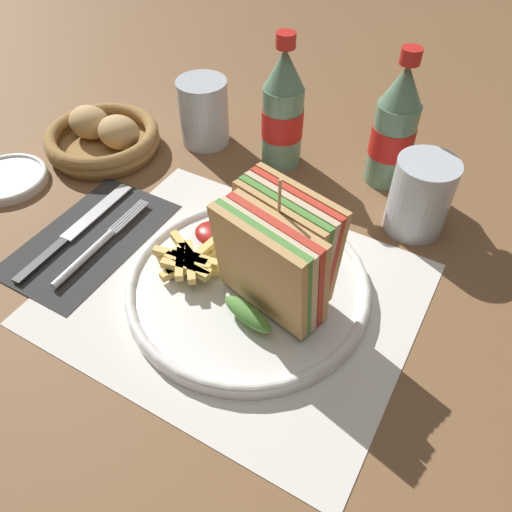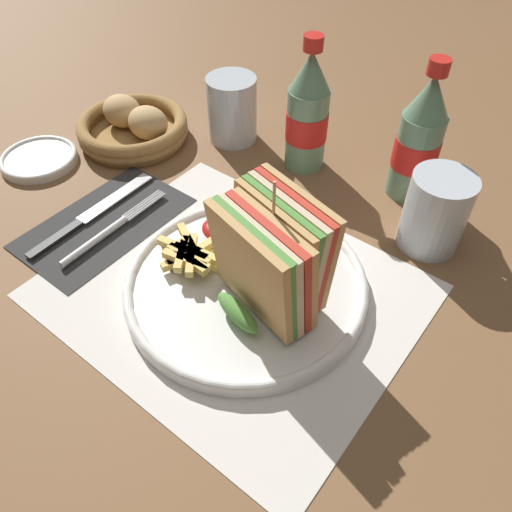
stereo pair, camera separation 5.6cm
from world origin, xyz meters
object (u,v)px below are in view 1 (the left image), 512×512
Objects in this scene: knife at (75,231)px; side_saucer at (7,179)px; plate_main at (247,285)px; coke_bottle_near at (283,112)px; club_sandwich at (276,256)px; glass_near at (420,196)px; fork at (94,249)px; glass_far at (204,112)px; coke_bottle_far at (394,129)px; bread_basket at (103,137)px.

knife is 0.17m from side_saucer.
plate_main is 0.27m from coke_bottle_near.
club_sandwich is 1.54× the size of glass_near.
fork is 1.72× the size of glass_far.
glass_far is 0.30m from side_saucer.
plate_main is 0.30m from coke_bottle_far.
coke_bottle_near is 0.28m from bread_basket.
knife is at bearing -134.53° from coke_bottle_far.
fork is 1.72× the size of glass_near.
coke_bottle_near reaches higher than bread_basket.
coke_bottle_far is 0.43m from bread_basket.
coke_bottle_far is at bearing 19.70° from bread_basket.
coke_bottle_near is at bearing 68.10° from fork.
plate_main is 1.62× the size of bread_basket.
plate_main is at bearing -102.77° from coke_bottle_far.
bread_basket is 0.15m from side_saucer.
bread_basket is at bearing -172.23° from glass_near.
fork and side_saucer have the same top height.
coke_bottle_near is 1.91× the size of glass_near.
fork is 1.00× the size of bread_basket.
bread_basket reaches higher than plate_main.
side_saucer is at bearing -128.75° from glass_far.
knife is at bearing -148.24° from glass_near.
fork is (-0.20, -0.04, -0.00)m from plate_main.
coke_bottle_near is (-0.12, 0.25, 0.01)m from club_sandwich.
club_sandwich is at bearing -0.38° from plate_main.
bread_basket is (-0.40, -0.14, -0.06)m from coke_bottle_far.
glass_near is (0.07, -0.08, -0.03)m from coke_bottle_far.
bread_basket is 1.53× the size of side_saucer.
coke_bottle_near is 0.41m from side_saucer.
plate_main is at bearing -0.70° from side_saucer.
club_sandwich reaches higher than fork.
coke_bottle_near is at bearing 168.18° from glass_near.
coke_bottle_far is (0.03, 0.28, 0.01)m from club_sandwich.
side_saucer is (-0.19, -0.23, -0.04)m from glass_far.
plate_main is 1.36× the size of knife.
glass_far is at bearing -170.84° from coke_bottle_far.
coke_bottle_far reaches higher than bread_basket.
plate_main is 0.32m from glass_far.
knife is (-0.24, -0.03, -0.00)m from plate_main.
glass_near is (0.22, -0.05, -0.03)m from coke_bottle_near.
coke_bottle_near is (-0.09, 0.25, 0.07)m from plate_main.
knife is 1.19× the size of bread_basket.
glass_near is at bearing -49.95° from coke_bottle_far.
coke_bottle_near is 1.11× the size of bread_basket.
coke_bottle_far is at bearing 84.24° from club_sandwich.
fork is at bearing -51.80° from bread_basket.
side_saucer is (-0.40, 0.00, -0.00)m from plate_main.
club_sandwich is 0.45m from side_saucer.
coke_bottle_far is 1.11× the size of bread_basket.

